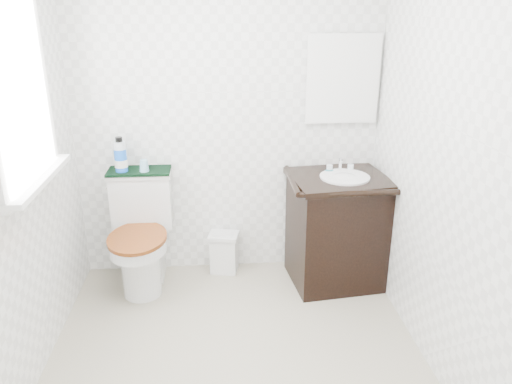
{
  "coord_description": "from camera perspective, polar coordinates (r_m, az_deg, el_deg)",
  "views": [
    {
      "loc": [
        -0.08,
        -2.33,
        1.95
      ],
      "look_at": [
        0.17,
        0.75,
        0.78
      ],
      "focal_mm": 35.0,
      "sensor_mm": 36.0,
      "label": 1
    }
  ],
  "objects": [
    {
      "name": "mouthwash_bottle",
      "position": [
        3.6,
        -15.24,
        4.0
      ],
      "size": [
        0.09,
        0.09,
        0.25
      ],
      "color": "blue",
      "rests_on": "towel"
    },
    {
      "name": "soap_bar",
      "position": [
        3.6,
        8.37,
        2.43
      ],
      "size": [
        0.07,
        0.05,
        0.02
      ],
      "primitive_type": "ellipsoid",
      "color": "#186A77",
      "rests_on": "vanity"
    },
    {
      "name": "wall_front",
      "position": [
        1.35,
        -0.52,
        -12.76
      ],
      "size": [
        2.4,
        0.0,
        2.4
      ],
      "primitive_type": "plane",
      "rotation": [
        -1.57,
        0.0,
        0.0
      ],
      "color": "white",
      "rests_on": "ground"
    },
    {
      "name": "mirror",
      "position": [
        3.65,
        9.87,
        12.57
      ],
      "size": [
        0.5,
        0.02,
        0.6
      ],
      "primitive_type": "cube",
      "color": "silver",
      "rests_on": "wall_back"
    },
    {
      "name": "window",
      "position": [
        2.79,
        -25.81,
        10.51
      ],
      "size": [
        0.02,
        0.7,
        0.9
      ],
      "primitive_type": "cube",
      "color": "white",
      "rests_on": "wall_left"
    },
    {
      "name": "wall_right",
      "position": [
        2.71,
        21.4,
        3.26
      ],
      "size": [
        0.0,
        2.4,
        2.4
      ],
      "primitive_type": "plane",
      "rotation": [
        1.57,
        0.0,
        -1.57
      ],
      "color": "white",
      "rests_on": "ground"
    },
    {
      "name": "toilet",
      "position": [
        3.7,
        -12.89,
        -5.24
      ],
      "size": [
        0.45,
        0.63,
        0.83
      ],
      "color": "silver",
      "rests_on": "floor"
    },
    {
      "name": "wall_back",
      "position": [
        3.61,
        -3.28,
        8.71
      ],
      "size": [
        2.4,
        0.0,
        2.4
      ],
      "primitive_type": "plane",
      "rotation": [
        1.57,
        0.0,
        0.0
      ],
      "color": "white",
      "rests_on": "ground"
    },
    {
      "name": "wall_left",
      "position": [
        2.65,
        -27.06,
        2.0
      ],
      "size": [
        0.0,
        2.4,
        2.4
      ],
      "primitive_type": "plane",
      "rotation": [
        1.57,
        0.0,
        1.57
      ],
      "color": "white",
      "rests_on": "ground"
    },
    {
      "name": "vanity",
      "position": [
        3.67,
        9.19,
        -3.99
      ],
      "size": [
        0.73,
        0.64,
        0.92
      ],
      "color": "black",
      "rests_on": "floor"
    },
    {
      "name": "trash_bin",
      "position": [
        3.86,
        -3.67,
        -6.88
      ],
      "size": [
        0.25,
        0.22,
        0.32
      ],
      "color": "silver",
      "rests_on": "floor"
    },
    {
      "name": "floor",
      "position": [
        3.04,
        -2.16,
        -19.22
      ],
      "size": [
        2.4,
        2.4,
        0.0
      ],
      "primitive_type": "plane",
      "color": "#B4AC91",
      "rests_on": "ground"
    },
    {
      "name": "cup",
      "position": [
        3.58,
        -12.68,
        2.96
      ],
      "size": [
        0.07,
        0.07,
        0.08
      ],
      "primitive_type": "cone",
      "color": "#80B9D1",
      "rests_on": "towel"
    },
    {
      "name": "towel",
      "position": [
        3.64,
        -13.23,
        2.36
      ],
      "size": [
        0.44,
        0.22,
        0.02
      ],
      "primitive_type": "cube",
      "color": "black",
      "rests_on": "toilet"
    }
  ]
}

